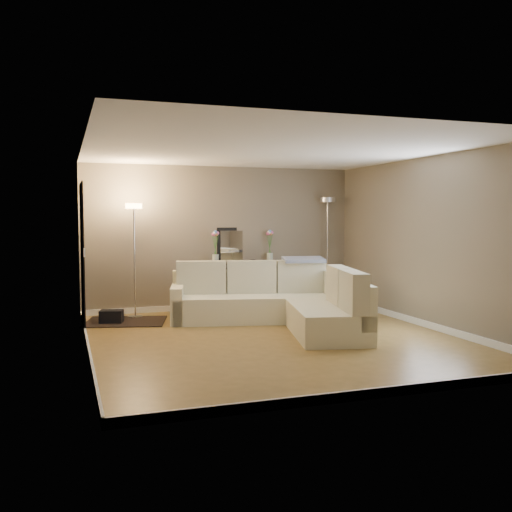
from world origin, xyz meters
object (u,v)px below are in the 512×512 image
object	(u,v)px
console_table	(239,285)
floor_lamp_lit	(134,237)
sectional_sofa	(281,302)
floor_lamp_unlit	(327,229)

from	to	relation	value
console_table	floor_lamp_lit	size ratio (longest dim) A/B	0.67
console_table	floor_lamp_lit	distance (m)	2.15
sectional_sofa	console_table	bearing A→B (deg)	96.12
sectional_sofa	console_table	world-z (taller)	sectional_sofa
sectional_sofa	console_table	size ratio (longest dim) A/B	2.48
floor_lamp_lit	sectional_sofa	bearing A→B (deg)	-32.14
floor_lamp_lit	floor_lamp_unlit	world-z (taller)	floor_lamp_unlit
console_table	floor_lamp_lit	xyz separation A→B (m)	(-1.92, -0.34, 0.91)
floor_lamp_lit	floor_lamp_unlit	distance (m)	3.69
console_table	floor_lamp_unlit	size ratio (longest dim) A/B	0.62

